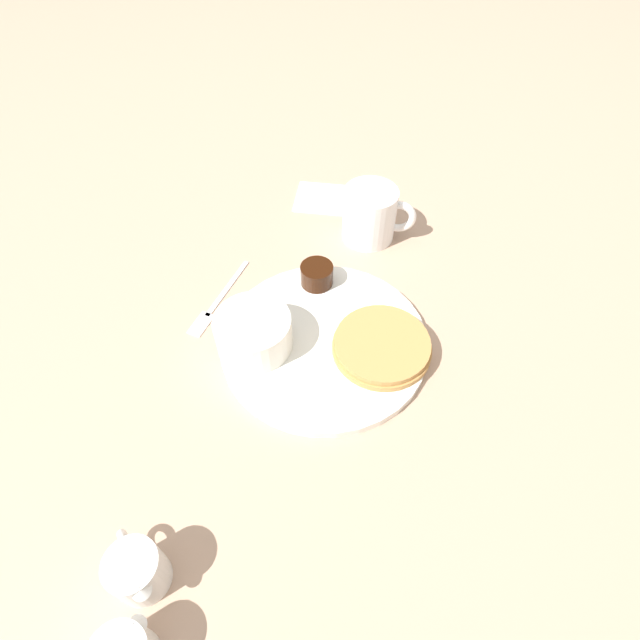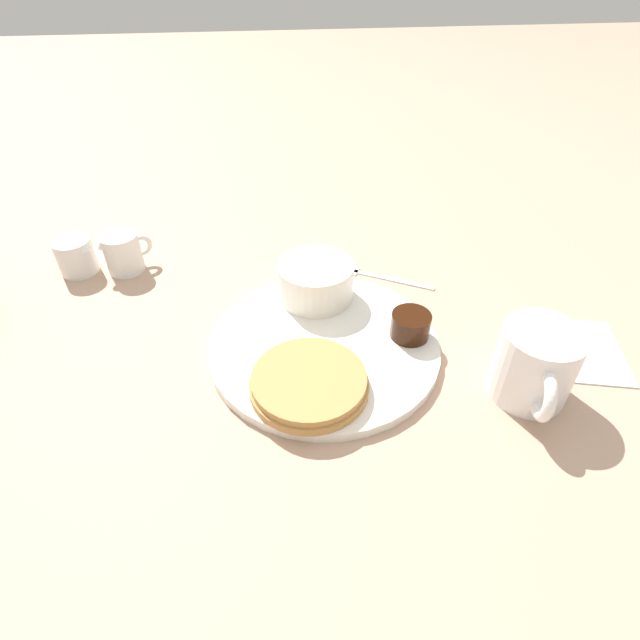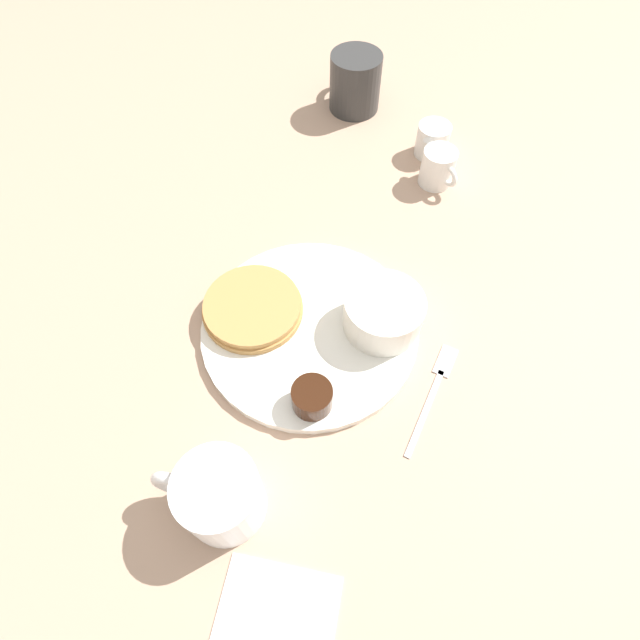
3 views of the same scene
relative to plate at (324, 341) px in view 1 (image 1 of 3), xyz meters
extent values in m
plane|color=tan|center=(0.00, 0.00, -0.01)|extent=(4.00, 4.00, 0.00)
cylinder|color=white|center=(0.00, 0.00, 0.00)|extent=(0.27, 0.27, 0.01)
cylinder|color=#B78447|center=(0.07, -0.03, 0.01)|extent=(0.13, 0.13, 0.01)
cylinder|color=#B78447|center=(0.07, -0.03, 0.02)|extent=(0.12, 0.12, 0.01)
cylinder|color=white|center=(-0.09, 0.00, 0.03)|extent=(0.10, 0.10, 0.05)
cylinder|color=white|center=(-0.09, 0.00, 0.05)|extent=(0.08, 0.08, 0.01)
cylinder|color=black|center=(0.00, 0.10, 0.02)|extent=(0.05, 0.05, 0.03)
cylinder|color=white|center=(-0.10, 0.02, 0.02)|extent=(0.04, 0.04, 0.03)
sphere|color=white|center=(-0.10, 0.02, 0.04)|extent=(0.02, 0.02, 0.02)
cylinder|color=white|center=(0.09, 0.21, 0.04)|extent=(0.08, 0.08, 0.08)
torus|color=white|center=(0.13, 0.20, 0.04)|extent=(0.06, 0.03, 0.06)
cylinder|color=white|center=(-0.20, -0.26, 0.02)|extent=(0.05, 0.05, 0.06)
torus|color=white|center=(-0.21, -0.24, 0.03)|extent=(0.02, 0.03, 0.03)
cone|color=white|center=(-0.19, -0.29, 0.05)|extent=(0.02, 0.02, 0.01)
cone|color=white|center=(-0.19, -0.31, 0.04)|extent=(0.02, 0.02, 0.01)
cube|color=silver|center=(-0.13, 0.12, 0.00)|extent=(0.06, 0.11, 0.00)
cube|color=silver|center=(-0.17, 0.05, 0.00)|extent=(0.04, 0.05, 0.00)
cube|color=white|center=(0.04, 0.31, 0.00)|extent=(0.13, 0.11, 0.00)
camera|label=1|loc=(-0.05, -0.39, 0.53)|focal=28.00mm
camera|label=2|loc=(0.43, -0.06, 0.40)|focal=28.00mm
camera|label=3|loc=(0.00, 0.33, 0.54)|focal=28.00mm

